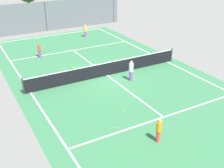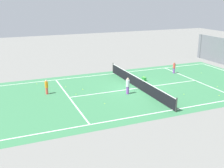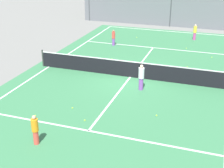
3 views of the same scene
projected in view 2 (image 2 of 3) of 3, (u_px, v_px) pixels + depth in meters
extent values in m
plane|color=slate|center=(138.00, 88.00, 24.93)|extent=(80.00, 80.00, 0.00)
cube|color=#387A4C|center=(138.00, 88.00, 24.93)|extent=(13.00, 25.00, 0.00)
cube|color=white|center=(114.00, 73.00, 29.78)|extent=(0.10, 24.00, 0.01)
cube|color=white|center=(173.00, 110.00, 20.08)|extent=(0.10, 24.00, 0.01)
cube|color=white|center=(69.00, 97.00, 22.60)|extent=(11.00, 0.10, 0.01)
cube|color=white|center=(195.00, 80.00, 27.26)|extent=(11.00, 0.10, 0.01)
cube|color=white|center=(138.00, 88.00, 24.93)|extent=(0.10, 12.80, 0.01)
cylinder|color=#333833|center=(113.00, 68.00, 29.97)|extent=(0.10, 0.10, 1.10)
cylinder|color=#333833|center=(176.00, 105.00, 19.57)|extent=(0.10, 0.10, 1.10)
cube|color=black|center=(138.00, 83.00, 24.79)|extent=(11.80, 0.03, 0.95)
cube|color=white|center=(138.00, 78.00, 24.64)|extent=(11.80, 0.04, 0.05)
cylinder|color=#3F4447|center=(201.00, 46.00, 37.04)|extent=(0.12, 0.12, 3.20)
cylinder|color=purple|center=(174.00, 71.00, 29.79)|extent=(0.21, 0.21, 0.57)
cylinder|color=#E54C3F|center=(174.00, 66.00, 29.63)|extent=(0.26, 0.26, 0.50)
sphere|color=#A37556|center=(174.00, 63.00, 29.53)|extent=(0.16, 0.16, 0.16)
cylinder|color=#E54C3F|center=(47.00, 91.00, 23.34)|extent=(0.22, 0.22, 0.59)
cylinder|color=orange|center=(46.00, 85.00, 23.17)|extent=(0.27, 0.27, 0.52)
sphere|color=tan|center=(46.00, 81.00, 23.07)|extent=(0.16, 0.16, 0.16)
cylinder|color=purple|center=(128.00, 90.00, 23.36)|extent=(0.25, 0.25, 0.67)
cylinder|color=silver|center=(128.00, 83.00, 23.17)|extent=(0.31, 0.31, 0.59)
sphere|color=beige|center=(128.00, 79.00, 23.05)|extent=(0.18, 0.18, 0.18)
cube|color=green|center=(144.00, 79.00, 27.12)|extent=(0.46, 0.30, 0.36)
sphere|color=#CCE533|center=(144.00, 77.00, 27.13)|extent=(0.07, 0.07, 0.07)
sphere|color=#CCE533|center=(145.00, 77.00, 26.99)|extent=(0.07, 0.07, 0.07)
sphere|color=#CCE533|center=(76.00, 94.00, 23.29)|extent=(0.07, 0.07, 0.07)
sphere|color=#CCE533|center=(217.00, 87.00, 25.29)|extent=(0.07, 0.07, 0.07)
sphere|color=#CCE533|center=(83.00, 89.00, 24.53)|extent=(0.07, 0.07, 0.07)
sphere|color=#CCE533|center=(105.00, 103.00, 21.23)|extent=(0.07, 0.07, 0.07)
sphere|color=#CCE533|center=(219.00, 95.00, 22.99)|extent=(0.07, 0.07, 0.07)
sphere|color=#CCE533|center=(184.00, 94.00, 23.30)|extent=(0.07, 0.07, 0.07)
sphere|color=#CCE533|center=(37.00, 84.00, 26.10)|extent=(0.07, 0.07, 0.07)
sphere|color=#CCE533|center=(171.00, 96.00, 22.78)|extent=(0.07, 0.07, 0.07)
sphere|color=#CCE533|center=(66.00, 87.00, 25.21)|extent=(0.07, 0.07, 0.07)
sphere|color=#CCE533|center=(201.00, 73.00, 29.86)|extent=(0.07, 0.07, 0.07)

